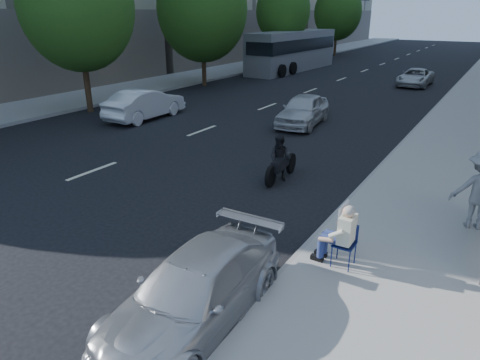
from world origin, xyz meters
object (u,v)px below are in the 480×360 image
Objects in this scene: seated_protester at (340,231)px; white_sedan_mid at (145,104)px; parked_sedan at (195,291)px; white_sedan_near at (303,110)px; jogger at (480,190)px; white_sedan_far at (415,77)px; motorcycle at (280,160)px; bus at (293,51)px.

seated_protester is 0.30× the size of white_sedan_mid.
seated_protester is 0.32× the size of parked_sedan.
white_sedan_near is at bearing -158.91° from white_sedan_mid.
jogger is 0.43× the size of white_sedan_mid.
white_sedan_near is 14.54m from white_sedan_far.
jogger reaches higher than white_sedan_mid.
seated_protester is at bearing 40.53° from jogger.
white_sedan_near is 7.56m from white_sedan_mid.
parked_sedan is 1.97× the size of motorcycle.
white_sedan_mid is at bearing -32.49° from jogger.
bus is at bearing 110.42° from parked_sedan.
parked_sedan is 0.96× the size of white_sedan_far.
motorcycle reaches higher than parked_sedan.
white_sedan_mid is 1.04× the size of white_sedan_far.
bus is (-11.15, 24.39, 1.00)m from motorcycle.
jogger is 29.98m from bus.
white_sedan_mid is 20.62m from bus.
seated_protester reaches higher than white_sedan_near.
white_sedan_far is at bearing 83.77° from motorcycle.
motorcycle is (9.26, -3.88, -0.08)m from white_sedan_mid.
seated_protester is 0.32× the size of white_sedan_near.
white_sedan_near is at bearing 101.88° from motorcycle.
white_sedan_mid reaches higher than white_sedan_near.
bus is (-12.88, 30.94, 1.05)m from parked_sedan.
jogger is 0.46× the size of parked_sedan.
bus reaches higher than parked_sedan.
jogger is at bearing 55.90° from seated_protester.
jogger reaches higher than white_sedan_near.
parked_sedan is at bearing -79.88° from white_sedan_near.
jogger is (2.15, 3.17, 0.21)m from seated_protester.
jogger is at bearing -50.67° from white_sedan_near.
parked_sedan is (-1.49, -2.74, -0.29)m from seated_protester.
white_sedan_mid is 10.04m from motorcycle.
bus is at bearing -86.11° from white_sedan_mid.
seated_protester reaches higher than white_sedan_far.
parked_sedan is 1.00× the size of white_sedan_near.
seated_protester is 11.91m from white_sedan_near.
white_sedan_near is at bearing -97.83° from white_sedan_far.
white_sedan_mid is at bearing 150.61° from motorcycle.
bus is (-8.88, 17.62, 0.95)m from white_sedan_near.
white_sedan_mid is 0.36× the size of bus.
white_sedan_near reaches higher than parked_sedan.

